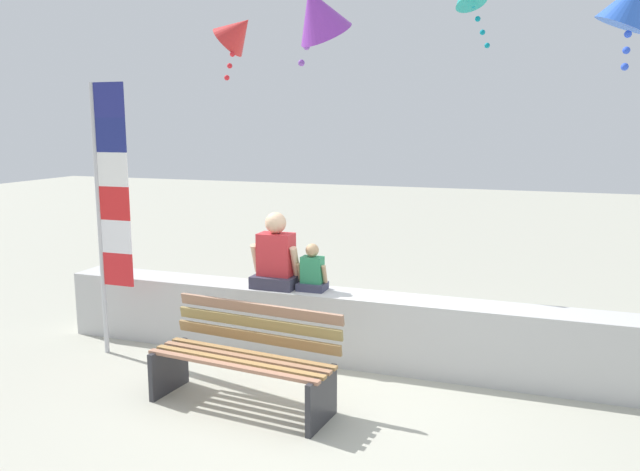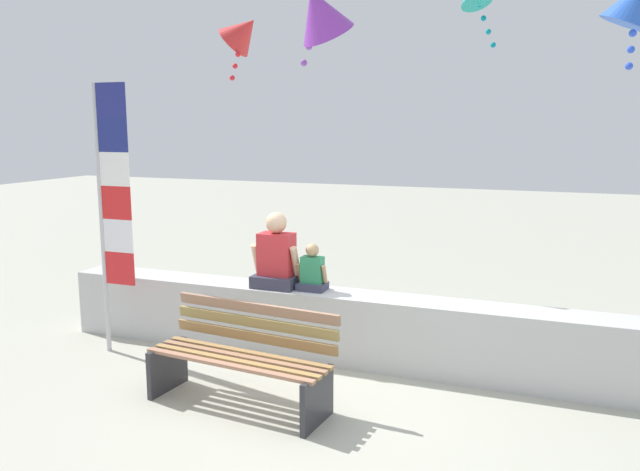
{
  "view_description": "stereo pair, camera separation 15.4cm",
  "coord_description": "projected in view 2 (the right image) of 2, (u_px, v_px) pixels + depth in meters",
  "views": [
    {
      "loc": [
        1.88,
        -5.28,
        2.5
      ],
      "look_at": [
        -0.3,
        0.87,
        1.35
      ],
      "focal_mm": 35.47,
      "sensor_mm": 36.0,
      "label": 1
    },
    {
      "loc": [
        2.03,
        -5.23,
        2.5
      ],
      "look_at": [
        -0.3,
        0.87,
        1.35
      ],
      "focal_mm": 35.47,
      "sensor_mm": 36.0,
      "label": 2
    }
  ],
  "objects": [
    {
      "name": "ground_plane",
      "position": [
        317.0,
        393.0,
        5.96
      ],
      "size": [
        40.0,
        40.0,
        0.0
      ],
      "primitive_type": "plane",
      "color": "#AAA999"
    },
    {
      "name": "seawall_ledge",
      "position": [
        346.0,
        328.0,
        6.7
      ],
      "size": [
        6.66,
        0.47,
        0.75
      ],
      "primitive_type": "cube",
      "color": "#BBBBBA",
      "rests_on": "ground"
    },
    {
      "name": "park_bench",
      "position": [
        243.0,
        359.0,
        5.68
      ],
      "size": [
        1.76,
        0.77,
        0.88
      ],
      "color": "#A7745A",
      "rests_on": "ground"
    },
    {
      "name": "person_adult",
      "position": [
        277.0,
        258.0,
        6.86
      ],
      "size": [
        0.54,
        0.39,
        0.82
      ],
      "color": "#353448",
      "rests_on": "seawall_ledge"
    },
    {
      "name": "person_child",
      "position": [
        312.0,
        272.0,
        6.74
      ],
      "size": [
        0.33,
        0.24,
        0.51
      ],
      "color": "#353750",
      "rests_on": "seawall_ledge"
    },
    {
      "name": "flag_banner",
      "position": [
        110.0,
        199.0,
        6.74
      ],
      "size": [
        0.42,
        0.05,
        2.93
      ],
      "color": "#B7B7BC",
      "rests_on": "ground"
    },
    {
      "name": "kite_red",
      "position": [
        243.0,
        32.0,
        9.7
      ],
      "size": [
        0.76,
        0.73,
        1.14
      ],
      "color": "red"
    },
    {
      "name": "kite_blue",
      "position": [
        636.0,
        2.0,
        6.89
      ],
      "size": [
        0.8,
        0.77,
        1.11
      ],
      "color": "blue"
    },
    {
      "name": "kite_purple",
      "position": [
        320.0,
        13.0,
        7.25
      ],
      "size": [
        0.97,
        1.03,
        0.97
      ],
      "color": "purple"
    }
  ]
}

